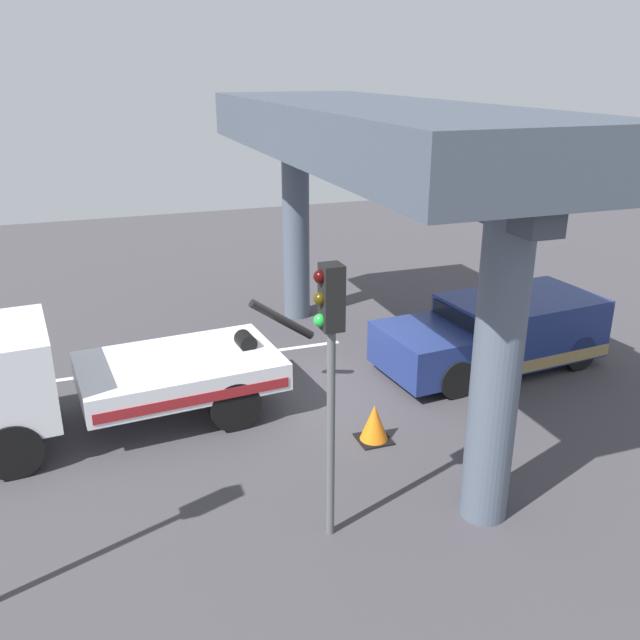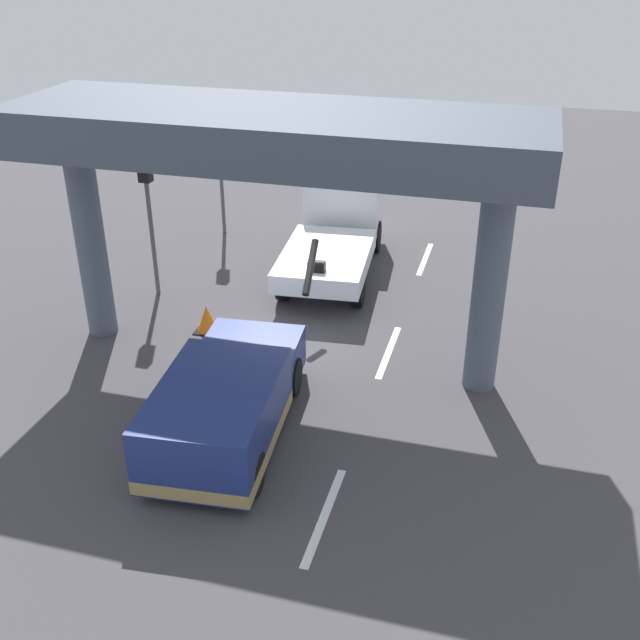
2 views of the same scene
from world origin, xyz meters
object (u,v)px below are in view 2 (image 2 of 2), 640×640
Objects in this scene: tow_truck_white at (337,227)px; towed_van_green at (226,405)px; traffic_light_near at (147,190)px; traffic_light_far at (219,139)px; traffic_cone_orange at (207,319)px.

tow_truck_white reaches higher than towed_van_green.
traffic_light_near is (-3.40, 4.35, 1.85)m from tow_truck_white.
traffic_light_near reaches higher than towed_van_green.
traffic_light_far is 7.63m from traffic_cone_orange.
tow_truck_white is 10.10× the size of traffic_cone_orange.
traffic_light_near is 3.91m from traffic_cone_orange.
traffic_cone_orange is at bearing 157.64° from tow_truck_white.
towed_van_green is 1.23× the size of traffic_light_far.
tow_truck_white is at bearing -22.36° from traffic_cone_orange.
traffic_light_far is (10.81, 4.43, 2.40)m from towed_van_green.
traffic_cone_orange is (-1.72, -2.25, -2.70)m from traffic_light_near.
traffic_light_near reaches higher than traffic_cone_orange.
traffic_light_near is at bearing 37.33° from towed_van_green.
traffic_light_far is at bearing 18.48° from traffic_cone_orange.
towed_van_green is 1.28× the size of traffic_light_near.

